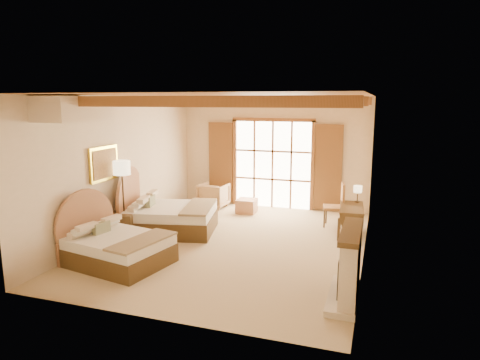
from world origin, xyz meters
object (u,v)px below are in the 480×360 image
at_px(armchair, 214,195).
at_px(desk, 351,220).
at_px(bed_far, 165,214).
at_px(nightstand, 123,227).
at_px(bed_near, 112,245).

distance_m(armchair, desk, 4.25).
relative_size(bed_far, nightstand, 3.82).
xyz_separation_m(bed_near, desk, (4.23, 3.28, -0.00)).
xyz_separation_m(bed_far, nightstand, (-0.57, -0.91, -0.10)).
height_order(armchair, desk, armchair).
bearing_deg(desk, nightstand, -161.43).
relative_size(bed_near, desk, 1.61).
bearing_deg(bed_far, desk, 2.41).
distance_m(bed_far, desk, 4.41).
bearing_deg(bed_near, desk, 48.66).
relative_size(bed_far, desk, 1.85).
bearing_deg(bed_far, bed_near, -101.73).
xyz_separation_m(bed_near, nightstand, (-0.60, 1.25, -0.05)).
distance_m(bed_near, nightstand, 1.38).
bearing_deg(armchair, desk, 163.94).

